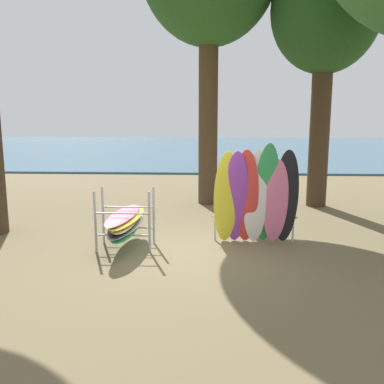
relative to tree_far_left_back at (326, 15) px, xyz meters
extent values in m
plane|color=brown|center=(-3.75, -4.72, -5.59)|extent=(80.00, 80.00, 0.00)
cube|color=#38607A|center=(-3.75, 24.86, -5.54)|extent=(80.00, 36.00, 0.10)
cylinder|color=#4C3823|center=(-3.35, 0.23, -2.67)|extent=(0.59, 0.59, 5.83)
cylinder|color=#42301E|center=(0.00, 0.00, -3.22)|extent=(0.59, 0.59, 4.75)
ellipsoid|color=#234C1E|center=(0.00, 0.00, 0.15)|extent=(3.14, 3.14, 3.61)
ellipsoid|color=yellow|center=(-2.90, -4.19, -4.57)|extent=(0.56, 0.66, 2.04)
ellipsoid|color=purple|center=(-2.69, -4.18, -4.57)|extent=(0.53, 0.70, 2.04)
ellipsoid|color=red|center=(-2.48, -4.17, -4.55)|extent=(0.56, 0.67, 2.07)
ellipsoid|color=white|center=(-2.27, -4.16, -4.56)|extent=(0.53, 0.55, 2.05)
ellipsoid|color=#339E56|center=(-2.06, -4.15, -4.49)|extent=(0.54, 0.74, 2.20)
ellipsoid|color=pink|center=(-1.85, -4.14, -4.65)|extent=(0.53, 0.54, 1.87)
ellipsoid|color=black|center=(-1.65, -4.13, -4.56)|extent=(0.55, 0.60, 2.07)
cylinder|color=#9EA0A5|center=(-3.12, -3.88, -5.32)|extent=(0.04, 0.04, 0.55)
cylinder|color=#9EA0A5|center=(-1.43, -3.91, -5.32)|extent=(0.04, 0.04, 0.55)
cylinder|color=#9EA0A5|center=(-2.27, -3.89, -5.04)|extent=(1.86, 0.07, 0.04)
cylinder|color=#9EA0A5|center=(-5.54, -4.78, -4.97)|extent=(0.05, 0.05, 1.25)
cylinder|color=#9EA0A5|center=(-4.44, -4.78, -4.97)|extent=(0.05, 0.05, 1.25)
cylinder|color=#9EA0A5|center=(-5.54, -4.18, -4.97)|extent=(0.05, 0.05, 1.25)
cylinder|color=#9EA0A5|center=(-4.44, -4.18, -4.97)|extent=(0.05, 0.05, 1.25)
cylinder|color=#9EA0A5|center=(-4.99, -4.78, -5.24)|extent=(1.10, 0.04, 0.04)
cylinder|color=#9EA0A5|center=(-4.99, -4.78, -4.79)|extent=(1.10, 0.04, 0.04)
cylinder|color=#9EA0A5|center=(-4.99, -4.18, -5.24)|extent=(1.10, 0.04, 0.04)
cylinder|color=#9EA0A5|center=(-4.99, -4.18, -4.79)|extent=(1.10, 0.04, 0.04)
ellipsoid|color=#339E56|center=(-4.99, -4.48, -5.19)|extent=(0.56, 2.11, 0.06)
ellipsoid|color=white|center=(-4.96, -4.48, -5.13)|extent=(0.66, 2.13, 0.06)
ellipsoid|color=black|center=(-5.01, -4.48, -5.07)|extent=(0.51, 2.10, 0.06)
ellipsoid|color=#C6B289|center=(-5.00, -4.48, -5.01)|extent=(0.60, 2.12, 0.06)
ellipsoid|color=yellow|center=(-4.95, -4.48, -4.95)|extent=(0.63, 2.13, 0.06)
ellipsoid|color=pink|center=(-5.04, -4.48, -4.89)|extent=(0.61, 2.12, 0.06)
camera|label=1|loc=(-3.17, -12.82, -2.90)|focal=38.99mm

